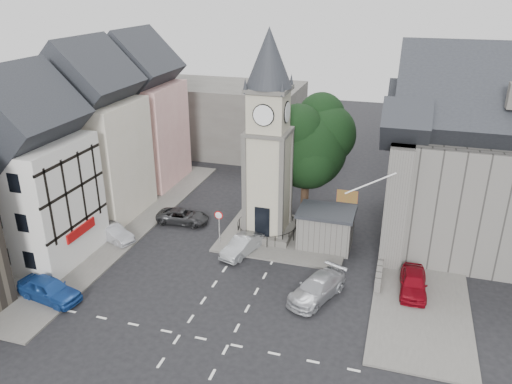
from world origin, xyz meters
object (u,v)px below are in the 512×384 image
(car_east_red, at_px, (413,282))
(pedestrian, at_px, (415,253))
(car_west_blue, at_px, (49,289))
(clock_tower, at_px, (268,139))
(stone_shelter, at_px, (326,228))

(car_east_red, height_order, pedestrian, pedestrian)
(car_west_blue, xyz_separation_m, pedestrian, (22.55, 11.53, 0.11))
(clock_tower, bearing_deg, stone_shelter, -5.84)
(car_east_red, bearing_deg, car_west_blue, -162.19)
(stone_shelter, distance_m, car_west_blue, 20.05)
(car_west_blue, relative_size, pedestrian, 2.57)
(car_east_red, relative_size, pedestrian, 2.43)
(clock_tower, height_order, car_west_blue, clock_tower)
(clock_tower, distance_m, stone_shelter, 8.15)
(clock_tower, height_order, car_east_red, clock_tower)
(stone_shelter, height_order, pedestrian, stone_shelter)
(stone_shelter, height_order, car_west_blue, stone_shelter)
(clock_tower, height_order, pedestrian, clock_tower)
(clock_tower, bearing_deg, car_east_red, -23.55)
(car_west_blue, height_order, pedestrian, pedestrian)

